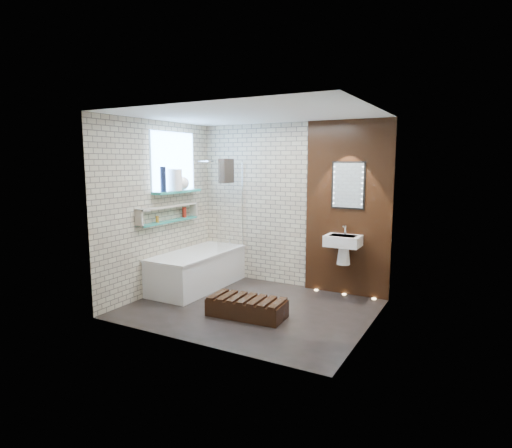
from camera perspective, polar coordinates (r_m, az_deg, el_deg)
The scene contains 15 objects.
ground at distance 5.98m, azimuth -0.70°, elevation -11.16°, with size 3.20×3.20×0.00m, color black.
room_shell at distance 5.68m, azimuth -0.72°, elevation 1.30°, with size 3.24×3.20×2.60m.
walnut_panel at distance 6.48m, azimuth 12.22°, elevation 2.00°, with size 1.30×0.06×2.60m, color black.
clerestory_window at distance 6.81m, azimuth -10.94°, elevation 7.41°, with size 0.18×1.00×0.94m.
display_niche at distance 6.68m, azimuth -11.60°, elevation 1.34°, with size 0.14×1.30×0.26m.
bathtub at distance 6.90m, azimuth -7.81°, elevation -6.04°, with size 0.79×1.74×0.70m.
bath_screen at distance 6.88m, azimuth -3.42°, elevation 2.37°, with size 0.01×0.78×1.40m, color white.
towel at distance 6.75m, azimuth -4.00°, elevation 7.09°, with size 0.11×0.29×0.38m, color black.
shower_head at distance 7.13m, azimuth -6.17°, elevation 8.34°, with size 0.18×0.18×0.02m, color silver.
washbasin at distance 6.37m, azimuth 11.57°, elevation -2.74°, with size 0.50×0.36×0.58m.
led_mirror at distance 6.42m, azimuth 12.22°, elevation 5.07°, with size 0.50×0.02×0.70m.
walnut_step at distance 5.65m, azimuth -1.24°, elevation -11.16°, with size 1.01×0.45×0.22m, color black.
niche_bottles at distance 6.87m, azimuth -10.28°, elevation 1.37°, with size 0.07×0.70×0.17m.
sill_vases at distance 6.75m, azimuth -10.59°, elevation 5.68°, with size 0.22×0.60×0.37m.
floor_uplights at distance 6.68m, azimuth 11.69°, elevation -9.17°, with size 0.96×0.06×0.01m.
Camera 1 is at (2.76, -4.91, 2.00)m, focal length 29.92 mm.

